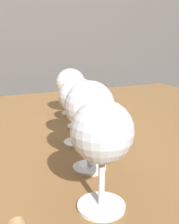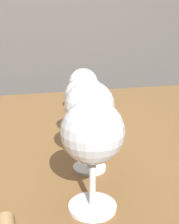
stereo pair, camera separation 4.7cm
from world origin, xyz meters
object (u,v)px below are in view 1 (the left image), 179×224
(wine_glass_merlot, at_px, (90,108))
(wine_glass_white, at_px, (79,93))
(wine_glass_chardonnay, at_px, (102,135))
(wine_glass_pinot, at_px, (76,97))
(wine_glass_port, at_px, (71,84))

(wine_glass_merlot, xyz_separation_m, wine_glass_white, (0.07, 0.23, -0.02))
(wine_glass_white, bearing_deg, wine_glass_chardonnay, -107.14)
(wine_glass_chardonnay, relative_size, wine_glass_merlot, 0.96)
(wine_glass_chardonnay, distance_m, wine_glass_pinot, 0.25)
(wine_glass_merlot, bearing_deg, wine_glass_port, 74.90)
(wine_glass_merlot, xyz_separation_m, wine_glass_pinot, (0.02, 0.12, -0.01))
(wine_glass_chardonnay, height_order, wine_glass_port, wine_glass_chardonnay)
(wine_glass_merlot, height_order, wine_glass_pinot, wine_glass_merlot)
(wine_glass_merlot, height_order, wine_glass_white, wine_glass_merlot)
(wine_glass_chardonnay, bearing_deg, wine_glass_merlot, 73.98)
(wine_glass_pinot, distance_m, wine_glass_port, 0.25)
(wine_glass_merlot, relative_size, wine_glass_pinot, 1.09)
(wine_glass_white, bearing_deg, wine_glass_merlot, -107.69)
(wine_glass_chardonnay, bearing_deg, wine_glass_port, 74.68)
(wine_glass_merlot, height_order, wine_glass_port, wine_glass_merlot)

